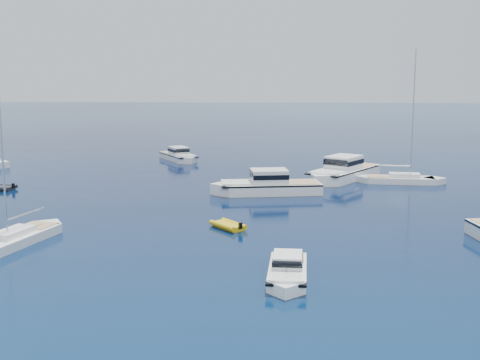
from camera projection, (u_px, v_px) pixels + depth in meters
name	position (u px, v px, depth m)	size (l,w,h in m)	color
ground	(226.00, 304.00, 33.18)	(400.00, 400.00, 0.00)	navy
motor_cruiser_near	(287.00, 279.00, 37.10)	(2.22, 7.25, 1.90)	white
motor_cruiser_centre	(267.00, 194.00, 62.60)	(3.54, 11.57, 3.04)	silver
motor_cruiser_distant	(342.00, 179.00, 70.55)	(3.87, 12.65, 3.32)	white
motor_cruiser_horizon	(179.00, 160.00, 85.29)	(2.66, 8.69, 2.28)	silver
sailboat_fore	(18.00, 243.00, 44.89)	(2.60, 10.01, 14.71)	white
sailboat_centre	(400.00, 183.00, 68.41)	(2.58, 9.92, 14.58)	silver
tender_yellow	(228.00, 228.00, 48.97)	(1.77, 3.14, 0.95)	#E4B90D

